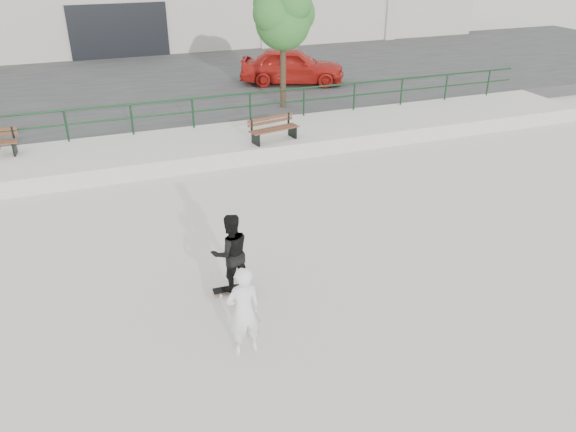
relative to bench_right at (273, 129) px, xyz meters
name	(u,v)px	position (x,y,z in m)	size (l,w,h in m)	color
ground	(271,339)	(-3.08, -8.62, -0.87)	(120.00, 120.00, 0.00)	silver
ledge	(172,151)	(-3.08, 0.88, -0.62)	(30.00, 3.00, 0.50)	silver
parking_strip	(138,88)	(-3.08, 9.38, -0.62)	(60.00, 14.00, 0.50)	#353535
railing	(162,109)	(-3.08, 2.18, 0.37)	(28.00, 0.06, 1.03)	#15391D
bench_right	(273,129)	(0.00, 0.00, 0.00)	(1.69, 0.80, 0.75)	#4F291B
tree	(284,15)	(1.66, 3.55, 2.92)	(2.47, 2.19, 4.39)	brown
red_car	(292,66)	(3.27, 6.85, 0.39)	(1.80, 4.46, 1.52)	#B41C16
skateboard	(233,289)	(-3.31, -6.96, -0.80)	(0.79, 0.24, 0.09)	black
standing_skater	(231,253)	(-3.31, -6.96, 0.03)	(0.78, 0.61, 1.61)	black
seated_skater	(244,311)	(-3.59, -8.75, -0.04)	(0.60, 0.40, 1.66)	white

